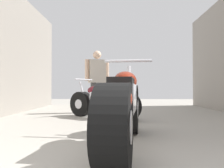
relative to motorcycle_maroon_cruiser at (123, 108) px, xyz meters
name	(u,v)px	position (x,y,z in m)	size (l,w,h in m)	color
ground_plane	(125,121)	(0.07, 2.03, -0.42)	(18.96, 18.96, 0.00)	#9E998E
motorcycle_maroon_cruiser	(123,108)	(0.00, 0.00, 0.00)	(0.67, 2.23, 1.04)	black
motorcycle_black_naked	(104,102)	(-0.36, 2.45, -0.07)	(1.59, 1.24, 0.86)	black
mechanic_in_blue	(97,78)	(-0.61, 3.59, 0.50)	(0.65, 0.37, 1.63)	#4C4C4C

